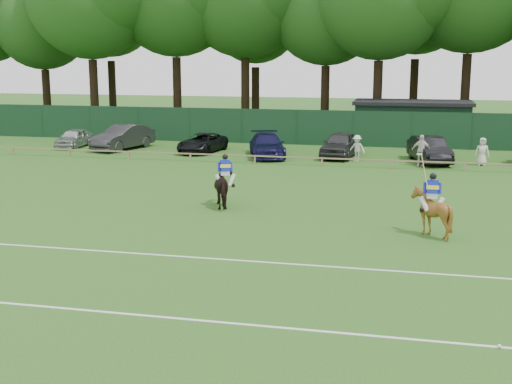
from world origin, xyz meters
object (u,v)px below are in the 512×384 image
(sedan_grey, at_px, (123,137))
(sedan_silver, at_px, (74,138))
(horse_dark, at_px, (225,187))
(sedan_navy, at_px, (267,145))
(hatch_grey, at_px, (340,145))
(estate_black, at_px, (430,150))
(spectator_right, at_px, (482,152))
(suv_black, at_px, (202,143))
(spectator_mid, at_px, (421,150))
(utility_shed, at_px, (412,122))
(spectator_left, at_px, (357,148))
(horse_chestnut, at_px, (431,212))
(polo_ball, at_px, (499,346))

(sedan_grey, bearing_deg, sedan_silver, -167.45)
(horse_dark, relative_size, sedan_navy, 0.40)
(sedan_silver, bearing_deg, hatch_grey, -4.16)
(estate_black, bearing_deg, spectator_right, -24.05)
(sedan_grey, distance_m, suv_black, 5.68)
(horse_dark, xyz_separation_m, spectator_mid, (8.18, 12.87, 0.06))
(utility_shed, bearing_deg, sedan_silver, -161.11)
(sedan_silver, relative_size, hatch_grey, 0.81)
(sedan_navy, bearing_deg, spectator_right, -19.16)
(spectator_right, bearing_deg, hatch_grey, 171.63)
(suv_black, distance_m, sedan_navy, 4.70)
(sedan_silver, distance_m, sedan_grey, 3.76)
(sedan_navy, xyz_separation_m, spectator_left, (5.67, -0.49, 0.06))
(suv_black, xyz_separation_m, hatch_grey, (9.09, -0.20, 0.17))
(horse_chestnut, bearing_deg, polo_ball, 95.68)
(sedan_grey, distance_m, utility_shed, 20.73)
(sedan_silver, relative_size, polo_ball, 41.97)
(suv_black, height_order, utility_shed, utility_shed)
(polo_ball, bearing_deg, spectator_mid, 93.46)
(sedan_grey, bearing_deg, estate_black, 11.80)
(estate_black, height_order, spectator_right, spectator_right)
(sedan_silver, xyz_separation_m, spectator_left, (19.68, -1.84, 0.14))
(suv_black, bearing_deg, polo_ball, -52.67)
(sedan_navy, distance_m, spectator_right, 12.92)
(sedan_grey, xyz_separation_m, estate_black, (20.20, -1.24, -0.06))
(horse_chestnut, relative_size, hatch_grey, 0.37)
(suv_black, xyz_separation_m, polo_ball, (15.54, -27.88, -0.58))
(sedan_grey, bearing_deg, spectator_right, 11.09)
(spectator_mid, bearing_deg, spectator_left, 167.40)
(hatch_grey, bearing_deg, spectator_left, -41.84)
(estate_black, bearing_deg, sedan_silver, 161.60)
(spectator_mid, bearing_deg, estate_black, 74.41)
(horse_dark, relative_size, polo_ball, 22.55)
(horse_dark, height_order, suv_black, horse_dark)
(horse_dark, height_order, horse_chestnut, horse_chestnut)
(sedan_silver, bearing_deg, polo_ball, -51.01)
(spectator_left, xyz_separation_m, spectator_right, (7.24, -0.05, 0.03))
(horse_chestnut, relative_size, polo_ball, 19.27)
(horse_chestnut, relative_size, spectator_left, 1.11)
(spectator_right, bearing_deg, sedan_navy, 178.44)
(sedan_navy, bearing_deg, suv_black, 150.73)
(horse_dark, relative_size, horse_chestnut, 1.17)
(spectator_mid, bearing_deg, hatch_grey, 157.53)
(sedan_navy, height_order, spectator_left, spectator_left)
(sedan_grey, distance_m, spectator_mid, 19.87)
(spectator_right, bearing_deg, spectator_left, -179.59)
(sedan_navy, distance_m, hatch_grey, 4.58)
(sedan_silver, distance_m, utility_shed, 24.19)
(hatch_grey, xyz_separation_m, estate_black, (5.43, -0.89, -0.03))
(horse_chestnut, distance_m, spectator_right, 17.14)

